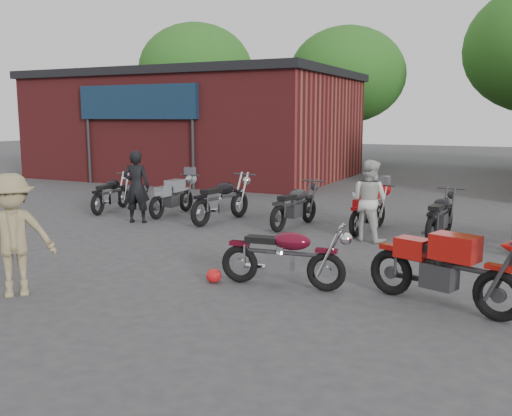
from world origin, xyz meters
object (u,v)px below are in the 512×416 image
at_px(person_tan, 13,235).
at_px(row_bike_0, 111,192).
at_px(sportbike, 445,264).
at_px(row_bike_3, 295,203).
at_px(row_bike_2, 222,197).
at_px(helmet, 214,276).
at_px(row_bike_5, 441,213).
at_px(row_bike_4, 369,208).
at_px(person_dark, 137,187).
at_px(person_light, 369,200).
at_px(vintage_motorcycle, 284,252).
at_px(row_bike_1, 173,194).

bearing_deg(person_tan, row_bike_0, 72.99).
xyz_separation_m(sportbike, row_bike_3, (-3.84, 4.33, -0.05)).
distance_m(person_tan, row_bike_2, 6.25).
relative_size(helmet, row_bike_5, 0.13).
relative_size(helmet, row_bike_0, 0.13).
distance_m(sportbike, row_bike_4, 5.05).
xyz_separation_m(helmet, person_dark, (-4.12, 3.53, 0.75)).
xyz_separation_m(person_dark, person_light, (5.45, 0.42, -0.03)).
distance_m(person_dark, row_bike_4, 5.39).
height_order(vintage_motorcycle, person_dark, person_dark).
relative_size(row_bike_0, row_bike_5, 0.98).
relative_size(person_dark, row_bike_5, 0.92).
xyz_separation_m(vintage_motorcycle, person_tan, (-3.24, -2.00, 0.33)).
xyz_separation_m(person_dark, row_bike_3, (3.57, 1.12, -0.31)).
bearing_deg(row_bike_2, person_light, -89.89).
bearing_deg(row_bike_4, row_bike_5, -85.60).
relative_size(row_bike_0, row_bike_2, 0.87).
bearing_deg(person_dark, person_light, 166.76).
xyz_separation_m(person_tan, row_bike_3, (1.64, 6.39, -0.31)).
bearing_deg(sportbike, row_bike_4, 134.78).
height_order(person_light, row_bike_2, person_light).
xyz_separation_m(row_bike_0, row_bike_4, (6.86, 0.28, 0.01)).
height_order(helmet, row_bike_2, row_bike_2).
bearing_deg(row_bike_3, row_bike_5, -79.36).
xyz_separation_m(person_tan, row_bike_1, (-1.77, 6.53, -0.33)).
relative_size(helmet, person_dark, 0.14).
distance_m(person_light, row_bike_4, 0.98).
height_order(row_bike_4, row_bike_5, row_bike_5).
bearing_deg(sportbike, row_bike_1, 167.33).
distance_m(row_bike_0, row_bike_4, 6.87).
height_order(row_bike_1, row_bike_2, row_bike_2).
relative_size(person_tan, row_bike_4, 0.94).
height_order(helmet, row_bike_3, row_bike_3).
bearing_deg(row_bike_3, person_light, -102.31).
relative_size(sportbike, row_bike_0, 1.15).
distance_m(helmet, row_bike_4, 5.00).
bearing_deg(person_tan, vintage_motorcycle, -14.81).
xyz_separation_m(row_bike_0, row_bike_5, (8.38, 0.22, 0.01)).
height_order(person_tan, row_bike_0, person_tan).
bearing_deg(vintage_motorcycle, row_bike_2, 122.65).
bearing_deg(person_light, person_tan, 73.71).
bearing_deg(vintage_motorcycle, person_tan, -154.48).
xyz_separation_m(vintage_motorcycle, person_dark, (-5.17, 3.27, 0.33)).
bearing_deg(person_dark, row_bike_3, 179.67).
bearing_deg(row_bike_2, vintage_motorcycle, -132.60).
bearing_deg(sportbike, row_bike_3, 150.53).
bearing_deg(row_bike_4, row_bike_2, 102.83).
relative_size(person_tan, row_bike_3, 0.91).
xyz_separation_m(sportbike, person_light, (-1.97, 3.64, 0.22)).
distance_m(person_light, person_tan, 6.69).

